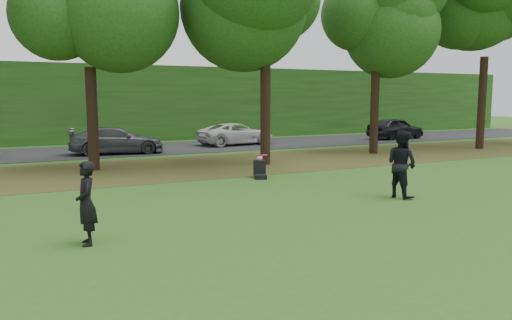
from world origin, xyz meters
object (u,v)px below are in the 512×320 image
(frisbee, at_px, (262,155))
(seated_person, at_px, (260,169))
(player_right, at_px, (401,164))
(player_left, at_px, (86,203))

(frisbee, height_order, seated_person, frisbee)
(player_right, distance_m, frisbee, 4.81)
(player_left, height_order, frisbee, player_left)
(frisbee, bearing_deg, seated_person, 63.56)
(seated_person, bearing_deg, frisbee, -96.81)
(player_right, xyz_separation_m, frisbee, (-4.77, -0.30, 0.54))
(player_left, height_order, player_right, player_right)
(player_left, bearing_deg, seated_person, 133.72)
(player_left, distance_m, player_right, 9.02)
(player_left, relative_size, frisbee, 6.14)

